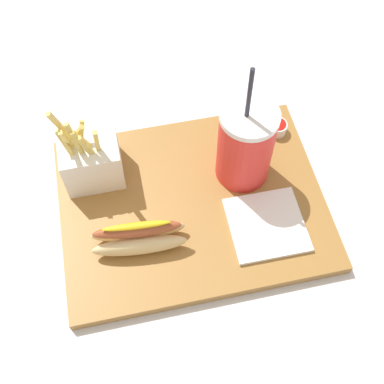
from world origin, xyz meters
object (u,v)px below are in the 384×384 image
at_px(soda_cup, 245,145).
at_px(hot_dog_1, 139,236).
at_px(fries_basket, 91,157).
at_px(napkin_stack, 266,225).
at_px(ketchup_cup_1, 277,127).

bearing_deg(soda_cup, hot_dog_1, 27.32).
xyz_separation_m(fries_basket, hot_dog_1, (-0.06, 0.15, -0.02)).
relative_size(hot_dog_1, napkin_stack, 1.26).
height_order(hot_dog_1, napkin_stack, hot_dog_1).
bearing_deg(ketchup_cup_1, napkin_stack, 68.32).
xyz_separation_m(hot_dog_1, napkin_stack, (-0.21, 0.01, -0.02)).
bearing_deg(napkin_stack, hot_dog_1, -3.27).
height_order(soda_cup, fries_basket, soda_cup).
bearing_deg(fries_basket, soda_cup, 168.53).
distance_m(fries_basket, ketchup_cup_1, 0.34).
bearing_deg(ketchup_cup_1, hot_dog_1, 31.58).
relative_size(soda_cup, napkin_stack, 2.02).
relative_size(fries_basket, napkin_stack, 1.38).
distance_m(soda_cup, napkin_stack, 0.14).
xyz_separation_m(hot_dog_1, ketchup_cup_1, (-0.28, -0.18, -0.01)).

